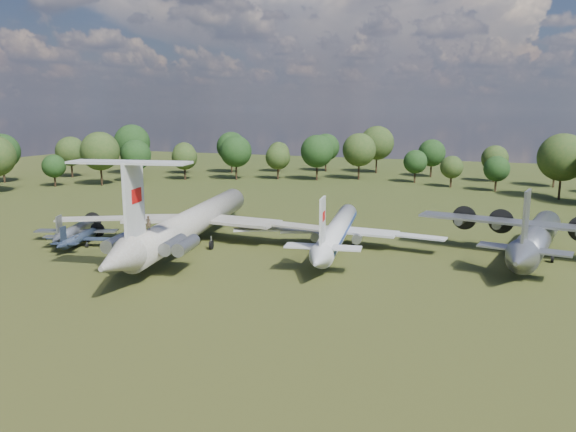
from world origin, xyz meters
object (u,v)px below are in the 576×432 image
at_px(small_prop_northwest, 75,233).
at_px(person_on_il62, 148,223).
at_px(tu104_jet, 337,235).
at_px(small_prop_west, 79,240).
at_px(an12_transport, 536,242).
at_px(il62_airliner, 194,227).

height_order(small_prop_northwest, person_on_il62, person_on_il62).
bearing_deg(tu104_jet, small_prop_west, -169.26).
height_order(tu104_jet, person_on_il62, person_on_il62).
height_order(tu104_jet, small_prop_northwest, tu104_jet).
relative_size(small_prop_west, person_on_il62, 7.67).
relative_size(tu104_jet, small_prop_west, 3.02).
bearing_deg(an12_transport, small_prop_west, -155.27).
bearing_deg(an12_transport, small_prop_northwest, -158.34).
bearing_deg(small_prop_west, person_on_il62, -38.60).
distance_m(an12_transport, small_prop_northwest, 65.11).
bearing_deg(person_on_il62, small_prop_northwest, -48.16).
height_order(tu104_jet, an12_transport, an12_transport).
distance_m(an12_transport, person_on_il62, 49.58).
bearing_deg(small_prop_west, small_prop_northwest, 124.80).
height_order(il62_airliner, small_prop_northwest, il62_airliner).
xyz_separation_m(small_prop_west, small_prop_northwest, (-3.19, 2.73, 0.25)).
xyz_separation_m(tu104_jet, small_prop_west, (-34.48, -12.59, -1.02)).
relative_size(an12_transport, person_on_il62, 20.28).
xyz_separation_m(il62_airliner, small_prop_west, (-14.68, -7.15, -1.75)).
xyz_separation_m(an12_transport, person_on_il62, (-42.83, -24.64, 4.00)).
xyz_separation_m(il62_airliner, small_prop_northwest, (-17.87, -4.42, -1.50)).
bearing_deg(il62_airliner, small_prop_northwest, -176.90).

